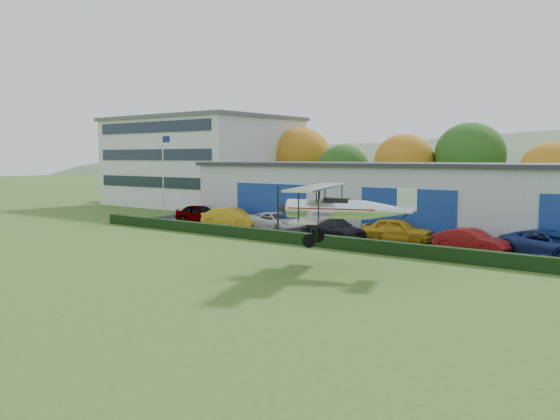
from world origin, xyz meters
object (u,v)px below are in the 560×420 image
Objects in this scene: car_4 at (397,230)px; car_6 at (550,244)px; car_3 at (335,229)px; hangar at (442,198)px; car_2 at (276,222)px; car_5 at (471,241)px; flagpole at (164,167)px; office_block at (202,161)px; car_1 at (232,218)px; biplane at (338,207)px; car_0 at (201,214)px.

car_4 is 0.84× the size of car_6.
car_4 is at bearing -53.92° from car_3.
hangar is 7.23× the size of car_6.
car_4 is 9.68m from car_6.
car_5 is (15.39, -0.82, -0.02)m from car_2.
flagpole is 1.58× the size of car_3.
car_1 is (18.94, -15.40, -4.34)m from office_block.
hangar is 12.80m from car_2.
office_block is at bearing 124.00° from biplane.
hangar is 1.97× the size of office_block.
flagpole is 30.64m from car_5.
car_0 reaches higher than car_5.
office_block is 3.67× the size of car_6.
car_2 reaches higher than car_5.
hangar is 25.68m from flagpole.
car_3 is at bearing -101.22° from car_0.
office_block is at bearing 44.58° from car_1.
car_4 is 5.78m from car_5.
car_3 is at bearing 116.84° from car_6.
flagpole is 34.62m from car_6.
hangar is 12.19m from car_6.
flagpole is at bearing -166.49° from hangar.
biplane is at bearing -35.39° from office_block.
office_block is 4.08× the size of car_3.
hangar is 33.84m from office_block.
car_5 is at bearing -114.67° from car_4.
biplane is (20.70, -10.60, 2.38)m from car_0.
office_block is 2.57× the size of flagpole.
car_5 is 4.25m from car_6.
biplane is (11.83, -9.96, 2.43)m from car_2.
car_5 is at bearing -82.15° from car_2.
biplane reaches higher than car_1.
car_2 is 19.50m from car_6.
car_1 is at bearing 128.95° from biplane.
car_1 reaches higher than car_4.
car_4 is (18.70, 0.10, 0.02)m from car_0.
car_2 is 1.12× the size of car_4.
hangar is 5.06× the size of biplane.
car_5 is at bearing -4.88° from flagpole.
office_block is 2.57× the size of biplane.
car_5 is 10.11m from biplane.
office_block is 27.68m from car_2.
car_6 is at bearing -70.01° from car_3.
car_4 reaches higher than car_0.
office_block is at bearing 121.97° from flagpole.
biplane is (26.70, -11.73, -1.57)m from flagpole.
flagpole is at bearing 98.63° from car_3.
car_3 is (-4.18, -8.50, -1.87)m from hangar.
office_block reaches higher than car_4.
office_block is (-33.00, 7.02, 2.56)m from hangar.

